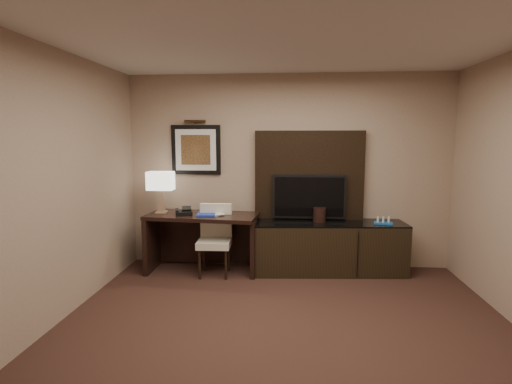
# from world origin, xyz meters

# --- Properties ---
(floor) EXTENTS (4.50, 5.00, 0.01)m
(floor) POSITION_xyz_m (0.00, 0.00, -0.01)
(floor) COLOR #321B16
(floor) RESTS_ON ground
(ceiling) EXTENTS (4.50, 5.00, 0.01)m
(ceiling) POSITION_xyz_m (0.00, 0.00, 2.70)
(ceiling) COLOR silver
(ceiling) RESTS_ON wall_back
(wall_back) EXTENTS (4.50, 0.01, 2.70)m
(wall_back) POSITION_xyz_m (0.00, 2.50, 1.35)
(wall_back) COLOR #9C8169
(wall_back) RESTS_ON floor
(wall_left) EXTENTS (0.01, 5.00, 2.70)m
(wall_left) POSITION_xyz_m (-2.25, 0.00, 1.35)
(wall_left) COLOR #9C8169
(wall_left) RESTS_ON floor
(desk) EXTENTS (1.53, 0.76, 0.79)m
(desk) POSITION_xyz_m (-1.15, 2.10, 0.40)
(desk) COLOR black
(desk) RESTS_ON floor
(credenza) EXTENTS (2.05, 0.71, 0.69)m
(credenza) POSITION_xyz_m (0.58, 2.20, 0.35)
(credenza) COLOR black
(credenza) RESTS_ON floor
(tv_wall_panel) EXTENTS (1.50, 0.12, 1.30)m
(tv_wall_panel) POSITION_xyz_m (0.30, 2.44, 1.27)
(tv_wall_panel) COLOR black
(tv_wall_panel) RESTS_ON wall_back
(tv) EXTENTS (1.00, 0.08, 0.60)m
(tv) POSITION_xyz_m (0.30, 2.34, 1.02)
(tv) COLOR black
(tv) RESTS_ON tv_wall_panel
(artwork) EXTENTS (0.70, 0.04, 0.70)m
(artwork) POSITION_xyz_m (-1.30, 2.48, 1.65)
(artwork) COLOR black
(artwork) RESTS_ON wall_back
(picture_light) EXTENTS (0.04, 0.04, 0.30)m
(picture_light) POSITION_xyz_m (-1.30, 2.44, 2.05)
(picture_light) COLOR #412A15
(picture_light) RESTS_ON wall_back
(desk_chair) EXTENTS (0.45, 0.51, 0.89)m
(desk_chair) POSITION_xyz_m (-0.95, 1.95, 0.45)
(desk_chair) COLOR beige
(desk_chair) RESTS_ON floor
(table_lamp) EXTENTS (0.39, 0.30, 0.56)m
(table_lamp) POSITION_xyz_m (-1.73, 2.16, 1.07)
(table_lamp) COLOR tan
(table_lamp) RESTS_ON desk
(desk_phone) EXTENTS (0.27, 0.25, 0.11)m
(desk_phone) POSITION_xyz_m (-1.38, 2.04, 0.85)
(desk_phone) COLOR black
(desk_phone) RESTS_ON desk
(blue_folder) EXTENTS (0.27, 0.35, 0.02)m
(blue_folder) POSITION_xyz_m (-1.08, 2.08, 0.80)
(blue_folder) COLOR #17309A
(blue_folder) RESTS_ON desk
(book) EXTENTS (0.16, 0.09, 0.22)m
(book) POSITION_xyz_m (-1.01, 2.05, 0.90)
(book) COLOR #BCB694
(book) RESTS_ON desk
(ice_bucket) EXTENTS (0.20, 0.20, 0.19)m
(ice_bucket) POSITION_xyz_m (0.44, 2.22, 0.79)
(ice_bucket) COLOR black
(ice_bucket) RESTS_ON credenza
(minibar_tray) EXTENTS (0.26, 0.18, 0.08)m
(minibar_tray) POSITION_xyz_m (1.27, 2.16, 0.74)
(minibar_tray) COLOR #1958A5
(minibar_tray) RESTS_ON credenza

